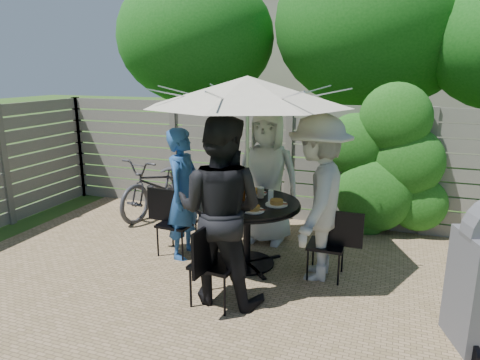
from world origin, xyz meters
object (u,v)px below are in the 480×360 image
(chair_left, at_px, (176,235))
(glass_back, at_px, (246,190))
(person_right, at_px, (318,199))
(person_front, at_px, (220,211))
(person_back, at_px, (267,178))
(person_left, at_px, (184,194))
(plate_extra, at_px, (254,209))
(glass_right, at_px, (271,196))
(glass_front, at_px, (248,203))
(chair_right, at_px, (327,258))
(plate_back, at_px, (256,192))
(plate_front, at_px, (237,209))
(chair_back, at_px, (269,220))
(chair_front, at_px, (216,280))
(plate_right, at_px, (277,203))
(umbrella, at_px, (248,91))
(patio_table, at_px, (247,222))
(plate_left, at_px, (219,197))
(bicycle, at_px, (161,184))
(coffee_cup, at_px, (261,193))
(syrup_jug, at_px, (244,194))
(glass_left, at_px, (223,196))

(chair_left, height_order, glass_back, glass_back)
(person_right, bearing_deg, person_front, -45.00)
(person_back, distance_m, glass_back, 0.58)
(person_left, relative_size, person_right, 0.88)
(person_front, xyz_separation_m, plate_extra, (0.18, 0.53, -0.12))
(glass_back, distance_m, glass_right, 0.40)
(glass_front, bearing_deg, chair_right, 17.12)
(plate_extra, distance_m, glass_back, 0.63)
(chair_right, relative_size, glass_right, 5.88)
(plate_back, bearing_deg, person_front, -89.70)
(person_front, height_order, chair_right, person_front)
(plate_front, xyz_separation_m, plate_extra, (0.18, 0.06, 0.00))
(plate_extra, bearing_deg, plate_front, -161.26)
(chair_back, bearing_deg, person_front, 7.81)
(chair_front, bearing_deg, plate_right, -15.12)
(plate_back, bearing_deg, plate_right, -44.70)
(umbrella, distance_m, person_right, 1.43)
(person_front, bearing_deg, chair_right, -139.27)
(person_back, relative_size, person_left, 1.11)
(plate_right, bearing_deg, patio_table, -179.70)
(person_back, relative_size, plate_back, 7.05)
(patio_table, bearing_deg, chair_front, -89.79)
(chair_front, xyz_separation_m, plate_left, (-0.36, 0.96, 0.57))
(person_back, distance_m, person_left, 1.18)
(glass_back, xyz_separation_m, bicycle, (-1.90, 1.14, -0.40))
(chair_front, height_order, plate_right, chair_front)
(chair_left, relative_size, person_front, 0.45)
(person_back, bearing_deg, glass_front, -84.50)
(umbrella, distance_m, glass_right, 1.25)
(chair_front, height_order, plate_back, chair_front)
(patio_table, height_order, plate_back, plate_back)
(person_front, xyz_separation_m, coffee_cup, (0.09, 1.05, -0.09))
(glass_right, height_order, bicycle, bicycle)
(chair_left, xyz_separation_m, person_right, (1.79, 0.01, 0.68))
(person_right, xyz_separation_m, glass_right, (-0.57, 0.10, -0.06))
(chair_right, xyz_separation_m, plate_back, (-0.97, 0.35, 0.59))
(plate_extra, bearing_deg, plate_back, 105.56)
(chair_right, distance_m, bicycle, 3.29)
(chair_right, relative_size, bicycle, 0.44)
(bicycle, bearing_deg, plate_right, -22.44)
(chair_right, relative_size, plate_right, 3.17)
(syrup_jug, bearing_deg, bicycle, 145.17)
(person_left, height_order, plate_extra, person_left)
(glass_front, bearing_deg, plate_back, 99.91)
(person_back, height_order, syrup_jug, person_back)
(plate_left, xyz_separation_m, coffee_cup, (0.46, 0.22, 0.04))
(chair_right, xyz_separation_m, glass_right, (-0.70, 0.10, 0.64))
(umbrella, bearing_deg, glass_left, -157.70)
(person_left, bearing_deg, chair_front, -139.36)
(umbrella, distance_m, plate_right, 1.31)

